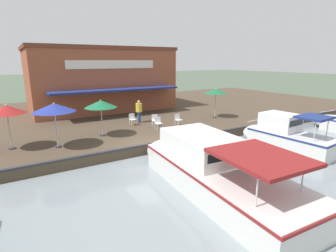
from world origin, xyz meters
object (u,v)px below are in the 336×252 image
at_px(motorboat_second_along, 207,166).
at_px(cafe_chair_under_first_umbrella, 133,119).
at_px(person_mid_patio, 139,109).
at_px(cafe_chair_back_row_seat, 155,120).
at_px(tree_upstream_bank, 89,62).
at_px(patio_umbrella_by_entrance, 101,104).
at_px(cafe_chair_mid_patio, 178,119).
at_px(cafe_chair_far_corner_seat, 158,123).
at_px(motorboat_far_downstream, 282,136).
at_px(waterfront_restaurant, 99,78).
at_px(patio_umbrella_far_corner, 54,108).
at_px(patio_umbrella_mid_patio_right, 6,110).
at_px(patio_umbrella_back_row, 216,91).

bearing_deg(motorboat_second_along, cafe_chair_under_first_umbrella, 175.30).
bearing_deg(person_mid_patio, cafe_chair_back_row_seat, 16.69).
xyz_separation_m(cafe_chair_back_row_seat, cafe_chair_under_first_umbrella, (-1.17, -1.27, 0.00)).
distance_m(person_mid_patio, tree_upstream_bank, 12.51).
relative_size(person_mid_patio, tree_upstream_bank, 0.27).
relative_size(patio_umbrella_by_entrance, cafe_chair_mid_patio, 2.75).
bearing_deg(cafe_chair_far_corner_seat, motorboat_far_downstream, 40.29).
bearing_deg(person_mid_patio, motorboat_far_downstream, 31.97).
distance_m(motorboat_second_along, motorboat_far_downstream, 7.19).
xyz_separation_m(waterfront_restaurant, cafe_chair_far_corner_seat, (10.77, 0.77, -2.51)).
distance_m(patio_umbrella_by_entrance, motorboat_second_along, 8.42).
xyz_separation_m(patio_umbrella_by_entrance, motorboat_second_along, (7.96, 2.07, -1.77)).
bearing_deg(cafe_chair_mid_patio, cafe_chair_back_row_seat, -115.54).
relative_size(cafe_chair_under_first_umbrella, tree_upstream_bank, 0.13).
bearing_deg(person_mid_patio, patio_umbrella_far_corner, -63.87).
relative_size(waterfront_restaurant, cafe_chair_mid_patio, 15.63).
bearing_deg(patio_umbrella_mid_patio_right, cafe_chair_under_first_umbrella, 102.06).
distance_m(patio_umbrella_far_corner, motorboat_second_along, 8.76).
height_order(patio_umbrella_far_corner, motorboat_far_downstream, patio_umbrella_far_corner).
xyz_separation_m(patio_umbrella_mid_patio_right, cafe_chair_back_row_seat, (-0.53, 9.21, -1.72)).
relative_size(person_mid_patio, motorboat_second_along, 0.18).
bearing_deg(cafe_chair_mid_patio, patio_umbrella_by_entrance, -92.13).
bearing_deg(motorboat_far_downstream, cafe_chair_far_corner_seat, -139.71).
relative_size(cafe_chair_mid_patio, motorboat_second_along, 0.09).
height_order(cafe_chair_back_row_seat, tree_upstream_bank, tree_upstream_bank).
bearing_deg(patio_umbrella_by_entrance, patio_umbrella_back_row, 93.08).
distance_m(patio_umbrella_mid_patio_right, person_mid_patio, 9.04).
relative_size(patio_umbrella_mid_patio_right, motorboat_far_downstream, 0.43).
relative_size(cafe_chair_back_row_seat, motorboat_second_along, 0.09).
xyz_separation_m(cafe_chair_mid_patio, person_mid_patio, (-2.41, -2.07, 0.62)).
xyz_separation_m(patio_umbrella_mid_patio_right, cafe_chair_mid_patio, (0.23, 10.78, -1.72)).
height_order(motorboat_far_downstream, tree_upstream_bank, tree_upstream_bank).
xyz_separation_m(motorboat_second_along, motorboat_far_downstream, (-1.37, 7.06, -0.03)).
xyz_separation_m(patio_umbrella_far_corner, cafe_chair_far_corner_seat, (-0.57, 6.74, -1.77)).
bearing_deg(cafe_chair_under_first_umbrella, cafe_chair_back_row_seat, 47.45).
xyz_separation_m(patio_umbrella_by_entrance, person_mid_patio, (-2.20, 3.64, -0.97)).
relative_size(cafe_chair_far_corner_seat, motorboat_second_along, 0.09).
relative_size(patio_umbrella_back_row, cafe_chair_back_row_seat, 2.93).
relative_size(patio_umbrella_mid_patio_right, cafe_chair_back_row_seat, 2.91).
distance_m(cafe_chair_under_first_umbrella, person_mid_patio, 1.11).
bearing_deg(motorboat_far_downstream, patio_umbrella_mid_patio_right, -114.96).
distance_m(cafe_chair_far_corner_seat, motorboat_second_along, 7.77).
bearing_deg(patio_umbrella_by_entrance, patio_umbrella_mid_patio_right, -90.16).
height_order(patio_umbrella_back_row, cafe_chair_back_row_seat, patio_umbrella_back_row).
relative_size(patio_umbrella_by_entrance, motorboat_second_along, 0.24).
xyz_separation_m(waterfront_restaurant, patio_umbrella_mid_patio_right, (10.35, -8.19, -0.80)).
bearing_deg(cafe_chair_far_corner_seat, waterfront_restaurant, -175.93).
distance_m(motorboat_far_downstream, tree_upstream_bank, 22.04).
distance_m(waterfront_restaurant, motorboat_second_along, 18.55).
relative_size(waterfront_restaurant, cafe_chair_under_first_umbrella, 15.63).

